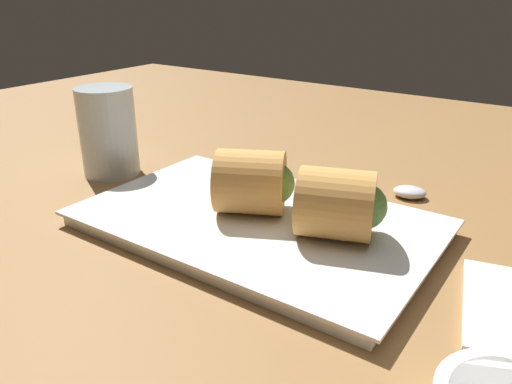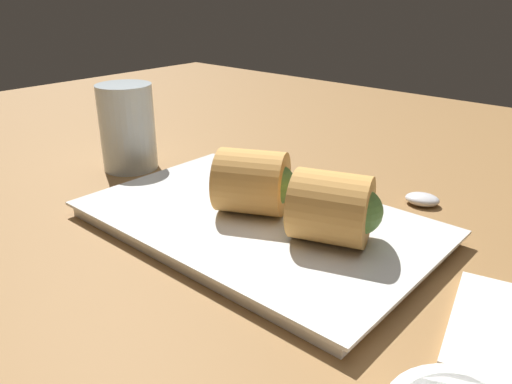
{
  "view_description": "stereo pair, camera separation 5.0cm",
  "coord_description": "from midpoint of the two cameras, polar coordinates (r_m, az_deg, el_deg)",
  "views": [
    {
      "loc": [
        -22.35,
        37.46,
        24.46
      ],
      "look_at": [
        2.66,
        1.49,
        6.0
      ],
      "focal_mm": 35.0,
      "sensor_mm": 36.0,
      "label": 1
    },
    {
      "loc": [
        -26.29,
        34.38,
        24.46
      ],
      "look_at": [
        2.66,
        1.49,
        6.0
      ],
      "focal_mm": 35.0,
      "sensor_mm": 36.0,
      "label": 2
    }
  ],
  "objects": [
    {
      "name": "roll_front_left",
      "position": [
        0.44,
        6.52,
        -1.5
      ],
      "size": [
        8.34,
        8.09,
        6.26
      ],
      "color": "#D19347",
      "rests_on": "serving_plate"
    },
    {
      "name": "roll_front_right",
      "position": [
        0.48,
        -3.05,
        1.06
      ],
      "size": [
        8.62,
        8.51,
        6.26
      ],
      "color": "#D19347",
      "rests_on": "serving_plate"
    },
    {
      "name": "serving_plate",
      "position": [
        0.49,
        -2.94,
        -3.57
      ],
      "size": [
        33.89,
        21.21,
        1.5
      ],
      "color": "silver",
      "rests_on": "table_surface"
    },
    {
      "name": "drinking_glass",
      "position": [
        0.65,
        -18.7,
        6.53
      ],
      "size": [
        6.94,
        6.94,
        10.9
      ],
      "color": "silver",
      "rests_on": "table_surface"
    },
    {
      "name": "table_surface",
      "position": [
        0.49,
        0.63,
        -5.56
      ],
      "size": [
        180.0,
        140.0,
        2.0
      ],
      "color": "olive",
      "rests_on": "ground"
    },
    {
      "name": "spoon",
      "position": [
        0.58,
        12.71,
        0.16
      ],
      "size": [
        18.96,
        6.68,
        1.26
      ],
      "color": "silver",
      "rests_on": "table_surface"
    }
  ]
}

